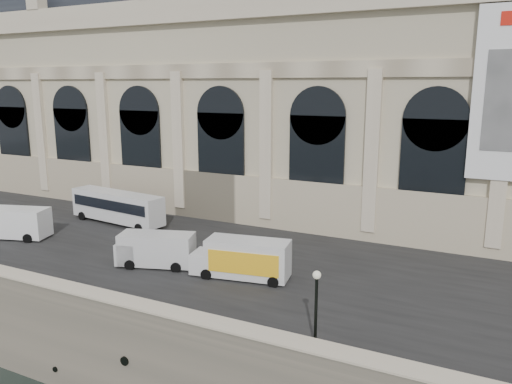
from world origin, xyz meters
TOP-DOWN VIEW (x-y plane):
  - quay at (0.00, 35.00)m, footprint 160.00×70.00m
  - street at (0.00, 14.00)m, footprint 160.00×24.00m
  - parapet at (0.00, 0.60)m, footprint 160.00×1.40m
  - museum at (-5.98, 30.86)m, footprint 69.00×18.70m
  - bus_left at (-12.95, 16.51)m, footprint 11.14×3.57m
  - van_b at (-18.35, 8.54)m, footprint 6.68×4.09m
  - van_c at (-2.34, 8.45)m, footprint 6.24×3.90m
  - box_truck at (4.96, 9.40)m, footprint 7.41×3.50m
  - lamp_right at (13.04, 2.38)m, footprint 0.44×0.44m

SIDE VIEW (x-z plane):
  - quay at x=0.00m, z-range 0.00..6.00m
  - street at x=0.00m, z-range 6.00..6.06m
  - parapet at x=0.00m, z-range 6.01..7.22m
  - van_c at x=-2.34m, z-range 6.03..8.63m
  - van_b at x=-18.35m, z-range 6.03..8.82m
  - box_truck at x=4.96m, z-range 6.01..8.88m
  - bus_left at x=-12.95m, z-range 6.20..9.42m
  - lamp_right at x=13.04m, z-range 5.99..10.33m
  - museum at x=-5.98m, z-range 5.17..34.27m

